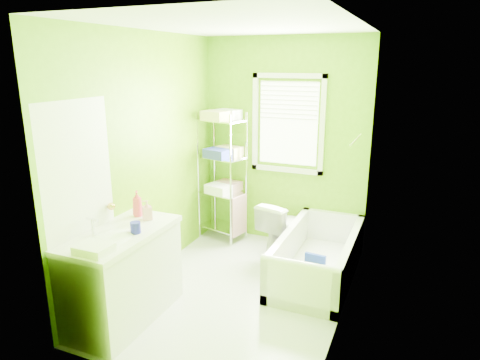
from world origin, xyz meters
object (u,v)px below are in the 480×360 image
at_px(bathtub, 317,262).
at_px(toilet, 282,227).
at_px(vanity, 123,273).
at_px(wire_shelf_unit, 224,162).

distance_m(bathtub, toilet, 0.71).
relative_size(vanity, wire_shelf_unit, 0.66).
height_order(bathtub, wire_shelf_unit, wire_shelf_unit).
bearing_deg(bathtub, vanity, -134.45).
distance_m(bathtub, wire_shelf_unit, 1.75).
distance_m(vanity, wire_shelf_unit, 2.14).
bearing_deg(vanity, wire_shelf_unit, 88.76).
relative_size(toilet, wire_shelf_unit, 0.40).
bearing_deg(wire_shelf_unit, toilet, -11.28).
height_order(bathtub, toilet, toilet).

